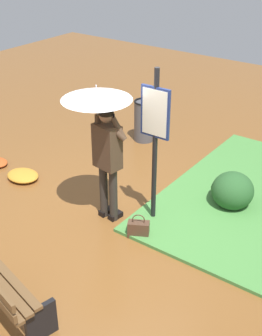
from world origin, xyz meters
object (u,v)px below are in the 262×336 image
object	(u,v)px
info_sign_post	(155,130)
handbag	(138,229)
trash_bin	(144,120)
person_with_umbrella	(101,120)

from	to	relation	value
info_sign_post	handbag	world-z (taller)	info_sign_post
info_sign_post	trash_bin	distance (m)	2.95
info_sign_post	handbag	xyz separation A→B (m)	(-0.08, 0.48, -1.32)
handbag	trash_bin	world-z (taller)	trash_bin
handbag	info_sign_post	bearing A→B (deg)	-80.73
info_sign_post	trash_bin	bearing A→B (deg)	-52.62
person_with_umbrella	trash_bin	size ratio (longest dim) A/B	2.45
person_with_umbrella	info_sign_post	xyz separation A→B (m)	(-0.63, -0.36, -0.11)
info_sign_post	handbag	distance (m)	1.40
person_with_umbrella	handbag	distance (m)	1.60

